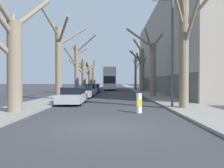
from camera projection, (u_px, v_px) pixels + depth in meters
The scene contains 21 objects.
ground_plane at pixel (102, 128), 8.33m from camera, with size 300.00×300.00×0.00m, color #333338.
sidewalk_left at pixel (93, 88), 58.38m from camera, with size 2.93×120.00×0.12m, color gray.
sidewalk_right at pixel (132, 88), 58.27m from camera, with size 2.93×120.00×0.12m, color gray.
building_facade_right at pixel (186, 51), 34.47m from camera, with size 10.08×36.86×13.29m.
street_tree_left_0 at pixel (13, 54), 11.90m from camera, with size 2.65×5.23×7.20m.
street_tree_left_1 at pixel (59, 58), 20.70m from camera, with size 3.52×3.71×8.20m.
street_tree_left_2 at pixel (77, 66), 30.73m from camera, with size 4.23×3.21×8.25m.
street_tree_left_3 at pixel (83, 74), 39.02m from camera, with size 4.27×3.46×6.42m.
street_tree_left_4 at pixel (89, 77), 48.91m from camera, with size 3.54×3.47×6.41m.
street_tree_left_5 at pixel (93, 75), 58.30m from camera, with size 2.91×1.99×7.44m.
street_tree_right_0 at pixel (185, 44), 13.70m from camera, with size 3.11×3.10×8.78m.
street_tree_right_1 at pixel (152, 66), 24.71m from camera, with size 3.98×1.87×7.97m.
street_tree_right_2 at pixel (141, 68), 35.91m from camera, with size 3.13×3.36×8.79m.
street_tree_right_3 at pixel (136, 70), 45.66m from camera, with size 3.63×2.73×8.51m.
double_decker_bus at pixel (110, 78), 46.40m from camera, with size 2.45×11.81×4.53m.
parked_car_0 at pixel (73, 96), 17.24m from camera, with size 1.78×4.45×1.33m.
parked_car_1 at pixel (84, 92), 23.87m from camera, with size 1.75×4.32×1.31m.
parked_car_2 at pixel (90, 90), 29.47m from camera, with size 1.70×4.54×1.43m.
parked_car_3 at pixel (94, 88), 35.37m from camera, with size 1.82×4.49×1.40m.
lamp_post at pixel (171, 46), 14.40m from camera, with size 1.40×0.20×7.33m.
traffic_bollard at pixel (139, 103), 12.23m from camera, with size 0.30×0.31×1.09m.
Camera 1 is at (0.47, -8.30, 1.76)m, focal length 35.00 mm.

